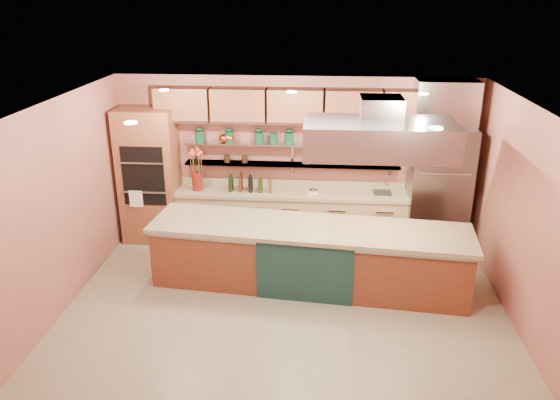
# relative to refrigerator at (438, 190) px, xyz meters

# --- Properties ---
(floor) EXTENTS (6.00, 5.00, 0.02)m
(floor) POSITION_rel_refrigerator_xyz_m (-2.35, -2.14, -1.06)
(floor) COLOR gray
(floor) RESTS_ON ground
(ceiling) EXTENTS (6.00, 5.00, 0.02)m
(ceiling) POSITION_rel_refrigerator_xyz_m (-2.35, -2.14, 1.75)
(ceiling) COLOR black
(ceiling) RESTS_ON wall_back
(wall_back) EXTENTS (6.00, 0.04, 2.80)m
(wall_back) POSITION_rel_refrigerator_xyz_m (-2.35, 0.36, 0.35)
(wall_back) COLOR #A85D4F
(wall_back) RESTS_ON floor
(wall_front) EXTENTS (6.00, 0.04, 2.80)m
(wall_front) POSITION_rel_refrigerator_xyz_m (-2.35, -4.64, 0.35)
(wall_front) COLOR #A85D4F
(wall_front) RESTS_ON floor
(wall_left) EXTENTS (0.04, 5.00, 2.80)m
(wall_left) POSITION_rel_refrigerator_xyz_m (-5.35, -2.14, 0.35)
(wall_left) COLOR #A85D4F
(wall_left) RESTS_ON floor
(wall_right) EXTENTS (0.04, 5.00, 2.80)m
(wall_right) POSITION_rel_refrigerator_xyz_m (0.65, -2.14, 0.35)
(wall_right) COLOR #A85D4F
(wall_right) RESTS_ON floor
(oven_stack) EXTENTS (0.95, 0.64, 2.30)m
(oven_stack) POSITION_rel_refrigerator_xyz_m (-4.80, 0.04, 0.10)
(oven_stack) COLOR brown
(oven_stack) RESTS_ON floor
(refrigerator) EXTENTS (0.95, 0.72, 2.10)m
(refrigerator) POSITION_rel_refrigerator_xyz_m (0.00, 0.00, 0.00)
(refrigerator) COLOR slate
(refrigerator) RESTS_ON floor
(back_counter) EXTENTS (3.84, 0.64, 0.93)m
(back_counter) POSITION_rel_refrigerator_xyz_m (-2.40, 0.06, -0.58)
(back_counter) COLOR tan
(back_counter) RESTS_ON floor
(wall_shelf_lower) EXTENTS (3.60, 0.26, 0.03)m
(wall_shelf_lower) POSITION_rel_refrigerator_xyz_m (-2.40, 0.23, 0.30)
(wall_shelf_lower) COLOR #A6A7AD
(wall_shelf_lower) RESTS_ON wall_back
(wall_shelf_upper) EXTENTS (3.60, 0.26, 0.03)m
(wall_shelf_upper) POSITION_rel_refrigerator_xyz_m (-2.40, 0.23, 0.65)
(wall_shelf_upper) COLOR #A6A7AD
(wall_shelf_upper) RESTS_ON wall_back
(upper_cabinets) EXTENTS (4.60, 0.36, 0.55)m
(upper_cabinets) POSITION_rel_refrigerator_xyz_m (-2.35, 0.18, 1.30)
(upper_cabinets) COLOR brown
(upper_cabinets) RESTS_ON wall_back
(range_hood) EXTENTS (2.00, 1.00, 0.45)m
(range_hood) POSITION_rel_refrigerator_xyz_m (-1.15, -1.38, 1.20)
(range_hood) COLOR #A6A7AD
(range_hood) RESTS_ON ceiling
(ceiling_downlights) EXTENTS (4.00, 2.80, 0.02)m
(ceiling_downlights) POSITION_rel_refrigerator_xyz_m (-2.35, -1.94, 1.72)
(ceiling_downlights) COLOR #FFE5A5
(ceiling_downlights) RESTS_ON ceiling
(island) EXTENTS (4.57, 1.43, 0.94)m
(island) POSITION_rel_refrigerator_xyz_m (-2.05, -1.38, -0.58)
(island) COLOR brown
(island) RESTS_ON floor
(flower_vase) EXTENTS (0.19, 0.19, 0.31)m
(flower_vase) POSITION_rel_refrigerator_xyz_m (-3.98, 0.01, 0.04)
(flower_vase) COLOR maroon
(flower_vase) RESTS_ON back_counter
(oil_bottle_cluster) EXTENTS (0.80, 0.29, 0.25)m
(oil_bottle_cluster) POSITION_rel_refrigerator_xyz_m (-3.08, 0.01, 0.01)
(oil_bottle_cluster) COLOR black
(oil_bottle_cluster) RESTS_ON back_counter
(kitchen_scale) EXTENTS (0.17, 0.15, 0.08)m
(kitchen_scale) POSITION_rel_refrigerator_xyz_m (-2.03, 0.01, -0.08)
(kitchen_scale) COLOR white
(kitchen_scale) RESTS_ON back_counter
(bar_faucet) EXTENTS (0.03, 0.03, 0.19)m
(bar_faucet) POSITION_rel_refrigerator_xyz_m (-0.83, 0.11, -0.02)
(bar_faucet) COLOR white
(bar_faucet) RESTS_ON back_counter
(copper_kettle) EXTENTS (0.19, 0.19, 0.14)m
(copper_kettle) POSITION_rel_refrigerator_xyz_m (-3.54, 0.23, 0.74)
(copper_kettle) COLOR orange
(copper_kettle) RESTS_ON wall_shelf_upper
(green_canister) EXTENTS (0.18, 0.18, 0.16)m
(green_canister) POSITION_rel_refrigerator_xyz_m (-2.71, 0.23, 0.75)
(green_canister) COLOR #0E4124
(green_canister) RESTS_ON wall_shelf_upper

